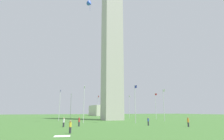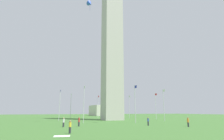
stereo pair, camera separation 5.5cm
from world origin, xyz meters
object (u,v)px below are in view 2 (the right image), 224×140
Objects in this scene: flagpole_ne at (164,103)px; distant_building at (101,110)px; person_orange_shirt at (188,122)px; person_yellow_shirt at (70,127)px; person_red_shirt at (79,122)px; person_white_shirt at (64,122)px; picnic_blanket_near_first_person at (62,136)px; obelisk_monument at (112,39)px; flagpole_w at (60,104)px; flagpole_e at (156,105)px; kite_blue_delta at (90,4)px; person_blue_shirt at (148,121)px; flagpole_n at (135,102)px; flagpole_se at (129,106)px; flagpole_nw at (84,102)px; flagpole_sw at (71,105)px; flagpole_s at (98,106)px.

flagpole_ne is 75.62m from distant_building.
person_orange_shirt is (18.12, -7.85, -4.12)m from flagpole_ne.
person_red_shirt reaches higher than person_yellow_shirt.
person_white_shirt is 12.77m from picnic_blanket_near_first_person.
person_white_shirt is at bearing 173.62° from picnic_blanket_near_first_person.
flagpole_w is at bearing -89.82° from obelisk_monument.
flagpole_e is 38.33m from person_red_shirt.
flagpole_w is 3.34× the size of kite_blue_delta.
flagpole_w is 29.20m from person_blue_shirt.
flagpole_n is 3.34× the size of kite_blue_delta.
kite_blue_delta is (-8.44, -10.53, 28.70)m from person_blue_shirt.
distant_building reaches higher than person_red_shirt.
flagpole_e is at bearing 6.58° from person_yellow_shirt.
person_white_shirt is at bearing -40.50° from flagpole_se.
picnic_blanket_near_first_person is (23.44, -7.19, -4.97)m from flagpole_nw.
picnic_blanket_near_first_person is (19.03, -7.06, -29.49)m from kite_blue_delta.
person_blue_shirt is 13.55m from person_red_shirt.
person_orange_shirt is (18.12, 15.57, -4.12)m from flagpole_nw.
flagpole_ne is (-4.85, 11.71, 0.00)m from flagpole_n.
flagpole_n is 23.42m from flagpole_e.
flagpole_sw is 47.67m from picnic_blanket_near_first_person.
flagpole_w is 1.00× the size of flagpole_nw.
picnic_blanket_near_first_person is (51.71, -18.90, -4.97)m from flagpole_s.
obelisk_monument is at bearing -13.76° from distant_building.
person_orange_shirt reaches higher than picnic_blanket_near_first_person.
picnic_blanket_near_first_person is (35.20, -18.90, -27.51)m from obelisk_monument.
flagpole_se is 1.00× the size of flagpole_sw.
person_red_shirt is 0.08× the size of distant_building.
flagpole_s is (-33.13, 0.00, 0.00)m from flagpole_n.
flagpole_sw is at bearing -90.00° from flagpole_se.
person_red_shirt is (33.63, -2.90, -4.11)m from flagpole_sw.
person_white_shirt reaches higher than picnic_blanket_near_first_person.
flagpole_e and flagpole_se have the same top height.
person_yellow_shirt is at bearing -15.89° from flagpole_nw.
kite_blue_delta reaches higher than flagpole_sw.
person_blue_shirt is (41.12, -1.32, -4.17)m from flagpole_s.
person_red_shirt is (21.92, 1.95, -4.11)m from flagpole_w.
flagpole_ne is 30.60m from flagpole_s.
person_yellow_shirt is at bearing -28.34° from obelisk_monument.
flagpole_n is 26.97m from picnic_blanket_near_first_person.
obelisk_monument is at bearing 151.77° from picnic_blanket_near_first_person.
picnic_blanket_near_first_person is (18.58, -18.90, -4.97)m from flagpole_n.
person_blue_shirt is (7.99, -1.32, -4.17)m from flagpole_n.
flagpole_se is at bearing -4.28° from distant_building.
flagpole_s is 5.67× the size of person_blue_shirt.
person_blue_shirt is (36.27, 10.39, -4.17)m from flagpole_sw.
flagpole_ne is 5.51× the size of person_white_shirt.
flagpole_nw is at bearing 36.96° from person_yellow_shirt.
distant_building is (-75.50, 27.32, -1.68)m from flagpole_nw.
kite_blue_delta is at bearing 159.66° from picnic_blanket_near_first_person.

